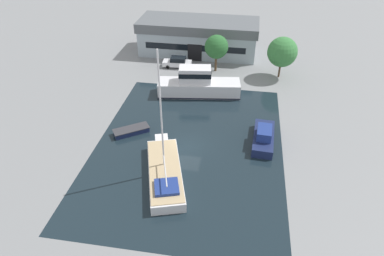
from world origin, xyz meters
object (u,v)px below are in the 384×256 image
(small_dinghy, at_px, (131,131))
(warehouse_building, at_px, (198,36))
(parked_car, at_px, (177,62))
(sailboat_moored, at_px, (165,171))
(quay_tree_by_water, at_px, (282,52))
(motor_cruiser, at_px, (198,85))
(quay_tree_near_building, at_px, (216,47))
(cabin_boat, at_px, (264,137))

(small_dinghy, bearing_deg, warehouse_building, -43.50)
(parked_car, height_order, sailboat_moored, sailboat_moored)
(warehouse_building, bearing_deg, quay_tree_by_water, -29.09)
(sailboat_moored, relative_size, motor_cruiser, 1.13)
(quay_tree_by_water, xyz_separation_m, small_dinghy, (-17.70, -17.73, -3.65))
(quay_tree_near_building, bearing_deg, small_dinghy, -113.50)
(small_dinghy, relative_size, cabin_boat, 0.68)
(parked_car, bearing_deg, small_dinghy, 171.94)
(small_dinghy, xyz_separation_m, cabin_boat, (15.20, 0.62, 0.41))
(quay_tree_by_water, relative_size, motor_cruiser, 0.53)
(warehouse_building, distance_m, quay_tree_by_water, 15.55)
(sailboat_moored, distance_m, motor_cruiser, 17.02)
(quay_tree_near_building, distance_m, cabin_boat, 19.41)
(quay_tree_by_water, distance_m, parked_car, 16.21)
(sailboat_moored, bearing_deg, quay_tree_near_building, 67.57)
(parked_car, height_order, cabin_boat, cabin_boat)
(quay_tree_by_water, bearing_deg, warehouse_building, 150.42)
(cabin_boat, bearing_deg, quay_tree_by_water, 85.07)
(parked_car, xyz_separation_m, small_dinghy, (-1.82, -18.69, -0.50))
(quay_tree_near_building, bearing_deg, warehouse_building, 118.22)
(sailboat_moored, relative_size, small_dinghy, 3.06)
(warehouse_building, height_order, quay_tree_by_water, quay_tree_by_water)
(motor_cruiser, distance_m, small_dinghy, 12.24)
(quay_tree_by_water, bearing_deg, small_dinghy, -134.94)
(parked_car, bearing_deg, quay_tree_near_building, -95.64)
(warehouse_building, bearing_deg, small_dinghy, -98.91)
(parked_car, distance_m, small_dinghy, 18.79)
(quay_tree_by_water, xyz_separation_m, parked_car, (-15.87, 0.96, -3.14))
(quay_tree_by_water, relative_size, small_dinghy, 1.44)
(warehouse_building, distance_m, cabin_boat, 27.18)
(quay_tree_near_building, distance_m, motor_cruiser, 8.47)
(warehouse_building, bearing_deg, parked_car, -109.09)
(parked_car, distance_m, sailboat_moored, 25.53)
(quay_tree_near_building, xyz_separation_m, cabin_boat, (7.22, -17.73, -3.16))
(quay_tree_near_building, relative_size, small_dinghy, 1.34)
(sailboat_moored, xyz_separation_m, cabin_boat, (9.67, 7.19, 0.10))
(motor_cruiser, xyz_separation_m, small_dinghy, (-6.34, -10.41, -1.14))
(quay_tree_by_water, height_order, parked_car, quay_tree_by_water)
(quay_tree_by_water, distance_m, sailboat_moored, 27.38)
(cabin_boat, bearing_deg, small_dinghy, -174.29)
(sailboat_moored, bearing_deg, motor_cruiser, 70.45)
(parked_car, height_order, small_dinghy, parked_car)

